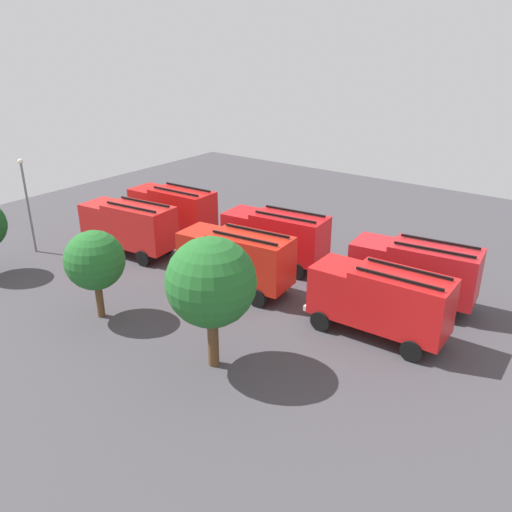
% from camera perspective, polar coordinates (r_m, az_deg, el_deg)
% --- Properties ---
extents(ground_plane, '(56.43, 56.43, 0.00)m').
position_cam_1_polar(ground_plane, '(34.07, 0.00, -2.17)').
color(ground_plane, '#423F44').
extents(fire_truck_0, '(7.42, 3.38, 3.88)m').
position_cam_1_polar(fire_truck_0, '(31.09, 16.79, -1.40)').
color(fire_truck_0, red).
rests_on(fire_truck_0, ground).
extents(fire_truck_1, '(7.40, 3.32, 3.88)m').
position_cam_1_polar(fire_truck_1, '(34.89, 2.12, 2.26)').
color(fire_truck_1, red).
rests_on(fire_truck_1, ground).
extents(fire_truck_2, '(7.30, 3.00, 3.88)m').
position_cam_1_polar(fire_truck_2, '(40.98, -9.03, 5.15)').
color(fire_truck_2, red).
rests_on(fire_truck_2, ground).
extents(fire_truck_3, '(7.25, 2.89, 3.88)m').
position_cam_1_polar(fire_truck_3, '(27.28, 13.32, -4.51)').
color(fire_truck_3, red).
rests_on(fire_truck_3, ground).
extents(fire_truck_4, '(7.40, 3.33, 3.88)m').
position_cam_1_polar(fire_truck_4, '(31.43, -2.20, -0.12)').
color(fire_truck_4, red).
rests_on(fire_truck_4, ground).
extents(fire_truck_5, '(7.41, 3.35, 3.88)m').
position_cam_1_polar(fire_truck_5, '(37.88, -13.65, 3.30)').
color(fire_truck_5, red).
rests_on(fire_truck_5, ground).
extents(firefighter_0, '(0.44, 0.48, 1.74)m').
position_cam_1_polar(firefighter_0, '(34.35, 14.11, -0.91)').
color(firefighter_0, black).
rests_on(firefighter_0, ground).
extents(firefighter_1, '(0.39, 0.48, 1.64)m').
position_cam_1_polar(firefighter_1, '(46.59, -12.45, 5.45)').
color(firefighter_1, black).
rests_on(firefighter_1, ground).
extents(firefighter_2, '(0.48, 0.38, 1.63)m').
position_cam_1_polar(firefighter_2, '(35.39, 14.45, -0.34)').
color(firefighter_2, black).
rests_on(firefighter_2, ground).
extents(tree_0, '(4.11, 4.11, 6.37)m').
position_cam_1_polar(tree_0, '(23.37, -4.90, -2.89)').
color(tree_0, brown).
rests_on(tree_0, ground).
extents(tree_1, '(3.22, 3.22, 4.99)m').
position_cam_1_polar(tree_1, '(29.17, -17.10, -0.47)').
color(tree_1, brown).
rests_on(tree_1, ground).
extents(traffic_cone_0, '(0.48, 0.48, 0.69)m').
position_cam_1_polar(traffic_cone_0, '(34.10, 15.85, -2.45)').
color(traffic_cone_0, '#F2600C').
rests_on(traffic_cone_0, ground).
extents(traffic_cone_1, '(0.44, 0.44, 0.62)m').
position_cam_1_polar(traffic_cone_1, '(33.75, 0.62, -1.85)').
color(traffic_cone_1, '#F2600C').
rests_on(traffic_cone_1, ground).
extents(lamppost, '(0.36, 0.36, 6.75)m').
position_cam_1_polar(lamppost, '(39.90, -23.59, 5.70)').
color(lamppost, slate).
rests_on(lamppost, ground).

